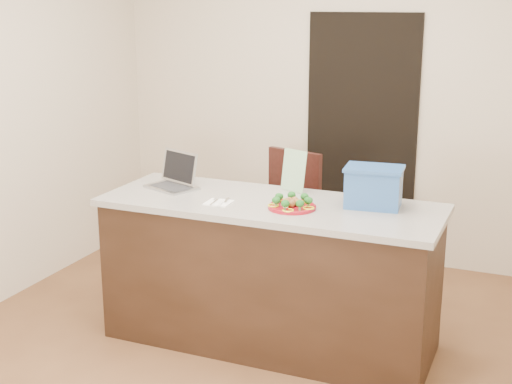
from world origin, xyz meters
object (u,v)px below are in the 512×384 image
at_px(plate, 292,207).
at_px(yogurt_bottle, 286,208).
at_px(blue_box, 374,187).
at_px(napkin, 219,203).
at_px(laptop, 175,177).
at_px(island, 270,273).
at_px(chair, 289,213).

height_order(plate, yogurt_bottle, yogurt_bottle).
height_order(plate, blue_box, blue_box).
bearing_deg(yogurt_bottle, plate, 84.41).
xyz_separation_m(napkin, yogurt_bottle, (0.44, -0.02, 0.02)).
relative_size(plate, yogurt_bottle, 4.22).
distance_m(plate, laptop, 0.89).
distance_m(laptop, blue_box, 1.30).
distance_m(island, chair, 0.89).
bearing_deg(chair, yogurt_bottle, -54.29).
bearing_deg(blue_box, plate, -158.45).
xyz_separation_m(yogurt_bottle, chair, (-0.35, 1.03, -0.36)).
distance_m(yogurt_bottle, laptop, 0.90).
distance_m(napkin, laptop, 0.49).
bearing_deg(island, laptop, 172.06).
relative_size(island, chair, 2.00).
bearing_deg(plate, blue_box, 27.42).
bearing_deg(chair, blue_box, -25.95).
xyz_separation_m(yogurt_bottle, laptop, (-0.86, 0.26, 0.03)).
xyz_separation_m(napkin, blue_box, (0.87, 0.28, 0.12)).
height_order(island, napkin, napkin).
bearing_deg(laptop, chair, 78.05).
bearing_deg(napkin, island, 27.37).
relative_size(plate, laptop, 0.75).
height_order(napkin, yogurt_bottle, yogurt_bottle).
bearing_deg(plate, napkin, -172.09).
xyz_separation_m(island, napkin, (-0.28, -0.14, 0.46)).
relative_size(blue_box, chair, 0.35).
bearing_deg(napkin, chair, 85.43).
bearing_deg(laptop, blue_box, 23.41).
height_order(plate, laptop, laptop).
relative_size(island, napkin, 13.94).
distance_m(plate, napkin, 0.45).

